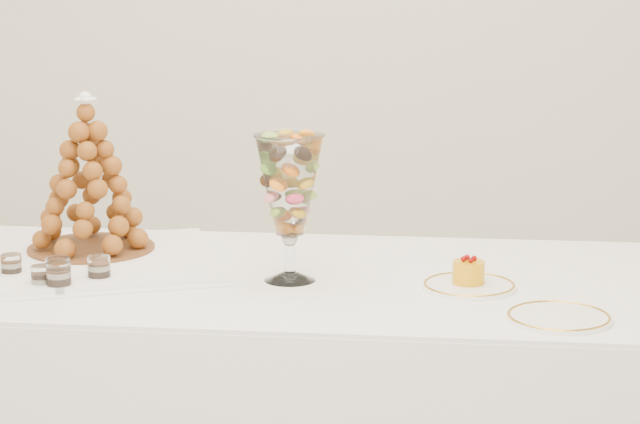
{
  "coord_description": "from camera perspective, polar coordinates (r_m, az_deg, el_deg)",
  "views": [
    {
      "loc": [
        0.29,
        -2.63,
        1.59
      ],
      "look_at": [
        0.09,
        0.22,
        0.96
      ],
      "focal_mm": 70.0,
      "sensor_mm": 36.0,
      "label": 1
    }
  ],
  "objects": [
    {
      "name": "lace_tray",
      "position": [
        3.05,
        -11.02,
        -2.31
      ],
      "size": [
        0.79,
        0.69,
        0.02
      ],
      "primitive_type": "cube",
      "rotation": [
        0.0,
        0.0,
        0.32
      ],
      "color": "white",
      "rests_on": "buffet_table"
    },
    {
      "name": "macaron_vase",
      "position": [
        2.84,
        -1.41,
        1.16
      ],
      "size": [
        0.16,
        0.16,
        0.34
      ],
      "color": "white",
      "rests_on": "buffet_table"
    },
    {
      "name": "cake_plate",
      "position": [
        2.84,
        6.83,
        -3.39
      ],
      "size": [
        0.21,
        0.21,
        0.01
      ],
      "primitive_type": "cylinder",
      "color": "white",
      "rests_on": "buffet_table"
    },
    {
      "name": "spare_plate",
      "position": [
        2.64,
        10.86,
        -4.77
      ],
      "size": [
        0.22,
        0.22,
        0.01
      ],
      "primitive_type": "cylinder",
      "color": "white",
      "rests_on": "buffet_table"
    },
    {
      "name": "verrine_a",
      "position": [
        2.96,
        -13.93,
        -2.5
      ],
      "size": [
        0.05,
        0.05,
        0.06
      ],
      "primitive_type": "cylinder",
      "rotation": [
        0.0,
        0.0,
        0.07
      ],
      "color": "white",
      "rests_on": "buffet_table"
    },
    {
      "name": "verrine_b",
      "position": [
        2.86,
        -11.88,
        -2.79
      ],
      "size": [
        0.06,
        0.06,
        0.07
      ],
      "primitive_type": "cylinder",
      "rotation": [
        0.0,
        0.0,
        0.13
      ],
      "color": "white",
      "rests_on": "buffet_table"
    },
    {
      "name": "verrine_c",
      "position": [
        2.88,
        -10.07,
        -2.68
      ],
      "size": [
        0.06,
        0.06,
        0.07
      ],
      "primitive_type": "cylinder",
      "rotation": [
        0.0,
        0.0,
        -0.3
      ],
      "color": "white",
      "rests_on": "buffet_table"
    },
    {
      "name": "verrine_d",
      "position": [
        2.85,
        -12.61,
        -3.01
      ],
      "size": [
        0.06,
        0.06,
        0.06
      ],
      "primitive_type": "cylinder",
      "rotation": [
        0.0,
        0.0,
        0.31
      ],
      "color": "white",
      "rests_on": "buffet_table"
    },
    {
      "name": "verrine_e",
      "position": [
        2.83,
        -11.85,
        -2.99
      ],
      "size": [
        0.07,
        0.07,
        0.07
      ],
      "primitive_type": "cylinder",
      "rotation": [
        0.0,
        0.0,
        -0.24
      ],
      "color": "white",
      "rests_on": "buffet_table"
    },
    {
      "name": "croquembouche",
      "position": [
        3.1,
        -10.55,
        1.73
      ],
      "size": [
        0.31,
        0.31,
        0.39
      ],
      "rotation": [
        0.0,
        0.0,
        0.23
      ],
      "color": "brown",
      "rests_on": "lace_tray"
    },
    {
      "name": "mousse_cake",
      "position": [
        2.84,
        6.8,
        -2.73
      ],
      "size": [
        0.07,
        0.07,
        0.06
      ],
      "color": "orange",
      "rests_on": "cake_plate"
    }
  ]
}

